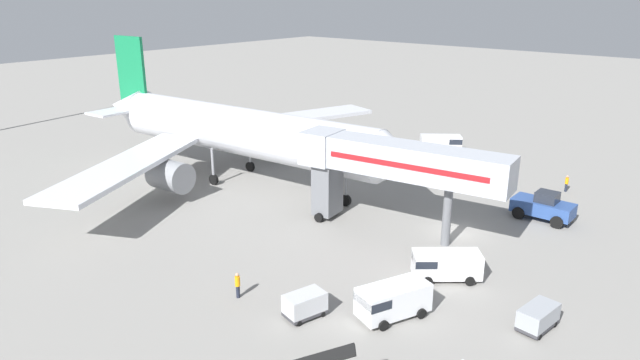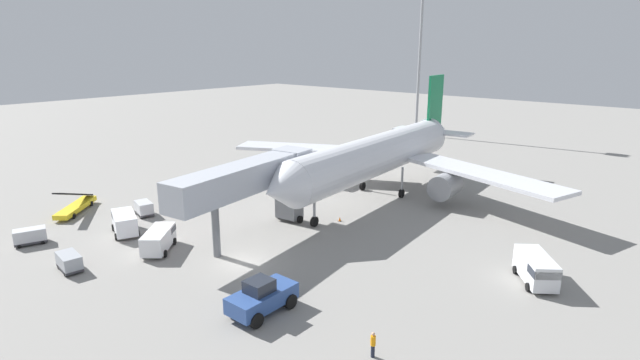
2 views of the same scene
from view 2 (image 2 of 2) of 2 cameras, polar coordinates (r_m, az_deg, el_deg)
The scene contains 15 objects.
ground_plane at distance 44.29m, azimuth -9.16°, elevation -9.49°, with size 300.00×300.00×0.00m, color gray.
airplane_at_gate at distance 61.97m, azimuth 7.09°, elevation 2.95°, with size 45.54×42.59×14.32m.
jet_bridge at distance 47.76m, azimuth -7.72°, elevation 0.04°, with size 5.74×18.14×7.88m.
pushback_tug at distance 35.99m, azimuth -6.78°, elevation -13.38°, with size 2.74×5.20×2.63m.
belt_loader_truck at distance 62.75m, azimuth -26.60°, elevation -2.68°, with size 6.09×6.58×3.42m.
service_van_rear_right at distance 53.67m, azimuth -21.83°, elevation -4.53°, with size 4.99×3.55×2.12m.
service_van_outer_left at distance 43.30m, azimuth 23.91°, elevation -9.37°, with size 4.61×5.13×2.32m.
service_van_mid_right at distance 48.20m, azimuth -18.25°, elevation -6.49°, with size 4.56×4.84×2.01m.
baggage_cart_rear_left at distance 58.50m, azimuth -19.84°, elevation -3.08°, with size 2.82×2.06×1.58m.
baggage_cart_far_right at distance 54.87m, azimuth -30.71°, elevation -5.61°, with size 2.24×3.08×1.54m.
baggage_cart_mid_left at distance 47.08m, azimuth -27.19°, elevation -8.43°, with size 2.91×1.77×1.49m.
ground_crew_worker_foreground at distance 61.79m, azimuth -16.42°, elevation -1.74°, with size 0.49×0.49×1.81m.
ground_crew_worker_midground at distance 31.63m, azimuth 6.20°, elevation -18.46°, with size 0.43×0.43×1.71m.
safety_cone_alpha at distance 53.49m, azimuth 2.32°, elevation -4.56°, with size 0.32×0.32×0.49m.
apron_light_mast at distance 105.77m, azimuth 11.69°, elevation 16.73°, with size 2.40×2.40×32.12m.
Camera 2 is at (31.25, -25.37, 18.47)m, focal length 27.46 mm.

